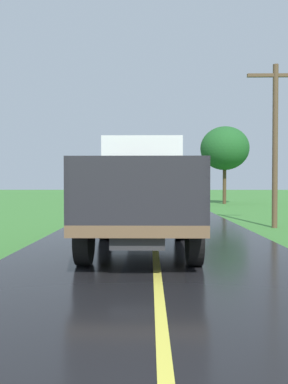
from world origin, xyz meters
TOP-DOWN VIEW (x-y plane):
  - banana_truck_near at (-0.31, 12.29)m, footprint 2.38×5.82m
  - utility_pole_roadside at (4.49, 16.88)m, footprint 2.08×0.20m
  - roadside_tree_near_left at (5.83, 33.55)m, footprint 3.85×3.85m

SIDE VIEW (x-z plane):
  - banana_truck_near at x=-0.31m, z-range 0.05..2.85m
  - utility_pole_roadside at x=4.49m, z-range 0.29..6.30m
  - roadside_tree_near_left at x=5.83m, z-range 1.34..7.51m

